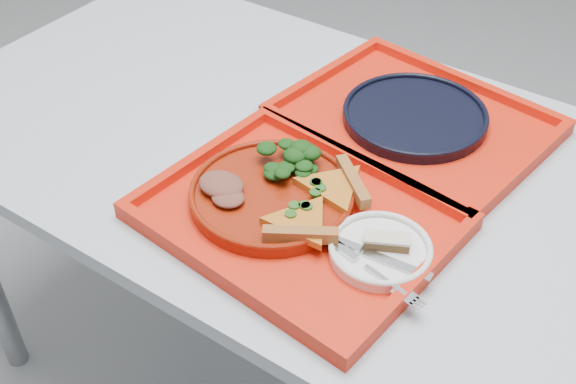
% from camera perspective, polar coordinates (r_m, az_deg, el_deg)
% --- Properties ---
extents(table, '(1.60, 0.80, 0.75)m').
position_cam_1_polar(table, '(1.29, 3.99, -0.28)').
color(table, '#A6AEBA').
rests_on(table, ground).
extents(tray_main, '(0.48, 0.39, 0.01)m').
position_cam_1_polar(tray_main, '(1.12, 0.74, -2.22)').
color(tray_main, red).
rests_on(tray_main, table).
extents(tray_far, '(0.50, 0.41, 0.01)m').
position_cam_1_polar(tray_far, '(1.34, 9.91, 5.36)').
color(tray_far, red).
rests_on(tray_far, table).
extents(dinner_plate, '(0.26, 0.26, 0.02)m').
position_cam_1_polar(dinner_plate, '(1.14, -1.27, -0.32)').
color(dinner_plate, maroon).
rests_on(dinner_plate, tray_main).
extents(side_plate, '(0.15, 0.15, 0.01)m').
position_cam_1_polar(side_plate, '(1.06, 7.29, -4.71)').
color(side_plate, white).
rests_on(side_plate, tray_main).
extents(navy_plate, '(0.26, 0.26, 0.02)m').
position_cam_1_polar(navy_plate, '(1.33, 9.98, 5.85)').
color(navy_plate, black).
rests_on(navy_plate, tray_far).
extents(pizza_slice_a, '(0.16, 0.16, 0.02)m').
position_cam_1_polar(pizza_slice_a, '(1.07, 1.05, -2.23)').
color(pizza_slice_a, gold).
rests_on(pizza_slice_a, dinner_plate).
extents(pizza_slice_b, '(0.17, 0.17, 0.02)m').
position_cam_1_polar(pizza_slice_b, '(1.13, 3.59, 0.57)').
color(pizza_slice_b, gold).
rests_on(pizza_slice_b, dinner_plate).
extents(salad_heap, '(0.09, 0.08, 0.04)m').
position_cam_1_polar(salad_heap, '(1.16, -0.21, 2.69)').
color(salad_heap, black).
rests_on(salad_heap, dinner_plate).
extents(meat_portion, '(0.08, 0.06, 0.02)m').
position_cam_1_polar(meat_portion, '(1.13, -5.30, 0.59)').
color(meat_portion, brown).
rests_on(meat_portion, dinner_plate).
extents(dessert_bar, '(0.07, 0.05, 0.02)m').
position_cam_1_polar(dessert_bar, '(1.05, 7.80, -3.88)').
color(dessert_bar, '#51371B').
rests_on(dessert_bar, side_plate).
extents(knife, '(0.19, 0.03, 0.01)m').
position_cam_1_polar(knife, '(1.04, 6.55, -4.84)').
color(knife, silver).
rests_on(knife, side_plate).
extents(fork, '(0.19, 0.06, 0.01)m').
position_cam_1_polar(fork, '(1.02, 6.05, -5.73)').
color(fork, silver).
rests_on(fork, side_plate).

